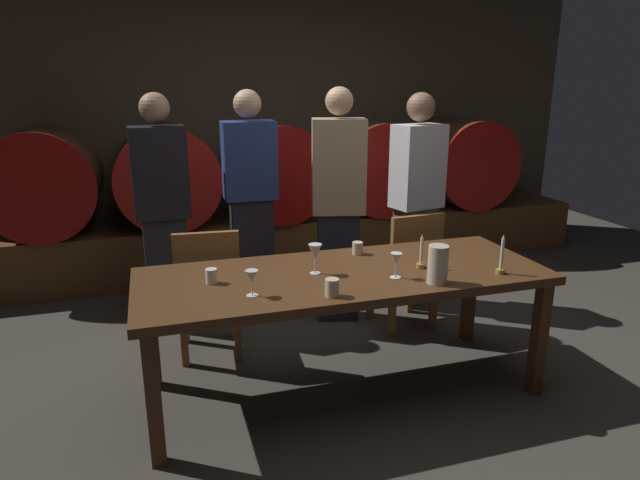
% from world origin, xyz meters
% --- Properties ---
extents(ground_plane, '(8.98, 8.98, 0.00)m').
position_xyz_m(ground_plane, '(0.00, 0.00, 0.00)').
color(ground_plane, '#3F3A33').
extents(back_wall, '(6.91, 0.24, 2.98)m').
position_xyz_m(back_wall, '(0.00, 2.78, 1.49)').
color(back_wall, brown).
rests_on(back_wall, ground).
extents(barrel_shelf, '(6.21, 0.90, 0.50)m').
position_xyz_m(barrel_shelf, '(0.00, 2.23, 0.25)').
color(barrel_shelf, brown).
rests_on(barrel_shelf, ground).
extents(wine_barrel_far_left, '(0.89, 0.95, 0.89)m').
position_xyz_m(wine_barrel_far_left, '(-1.99, 2.23, 0.94)').
color(wine_barrel_far_left, brown).
rests_on(wine_barrel_far_left, barrel_shelf).
extents(wine_barrel_left, '(0.89, 0.95, 0.89)m').
position_xyz_m(wine_barrel_left, '(-0.99, 2.23, 0.94)').
color(wine_barrel_left, brown).
rests_on(wine_barrel_left, barrel_shelf).
extents(wine_barrel_center, '(0.89, 0.95, 0.89)m').
position_xyz_m(wine_barrel_center, '(-0.02, 2.23, 0.94)').
color(wine_barrel_center, brown).
rests_on(wine_barrel_center, barrel_shelf).
extents(wine_barrel_right, '(0.89, 0.95, 0.89)m').
position_xyz_m(wine_barrel_right, '(0.98, 2.23, 0.94)').
color(wine_barrel_right, brown).
rests_on(wine_barrel_right, barrel_shelf).
extents(wine_barrel_far_right, '(0.89, 0.95, 0.89)m').
position_xyz_m(wine_barrel_far_right, '(1.99, 2.23, 0.94)').
color(wine_barrel_far_right, '#513319').
rests_on(wine_barrel_far_right, barrel_shelf).
extents(dining_table, '(2.27, 0.85, 0.74)m').
position_xyz_m(dining_table, '(-0.15, -0.19, 0.67)').
color(dining_table, '#4C2D16').
rests_on(dining_table, ground).
extents(chair_left, '(0.43, 0.43, 0.88)m').
position_xyz_m(chair_left, '(-0.84, 0.46, 0.49)').
color(chair_left, brown).
rests_on(chair_left, ground).
extents(chair_right, '(0.43, 0.43, 0.88)m').
position_xyz_m(chair_right, '(0.58, 0.47, 0.49)').
color(chair_right, brown).
rests_on(chair_right, ground).
extents(guest_far_left, '(0.39, 0.25, 1.69)m').
position_xyz_m(guest_far_left, '(-1.07, 1.08, 0.87)').
color(guest_far_left, black).
rests_on(guest_far_left, ground).
extents(guest_center_left, '(0.38, 0.25, 1.71)m').
position_xyz_m(guest_center_left, '(-0.44, 1.05, 0.87)').
color(guest_center_left, black).
rests_on(guest_center_left, ground).
extents(guest_center_right, '(0.43, 0.33, 1.72)m').
position_xyz_m(guest_center_right, '(0.16, 0.81, 0.88)').
color(guest_center_right, black).
rests_on(guest_center_right, ground).
extents(guest_far_right, '(0.42, 0.32, 1.68)m').
position_xyz_m(guest_far_right, '(0.85, 0.91, 0.86)').
color(guest_far_right, brown).
rests_on(guest_far_right, ground).
extents(candle_left, '(0.05, 0.05, 0.20)m').
position_xyz_m(candle_left, '(0.30, -0.25, 0.79)').
color(candle_left, olive).
rests_on(candle_left, dining_table).
extents(candle_right, '(0.05, 0.05, 0.23)m').
position_xyz_m(candle_right, '(0.68, -0.47, 0.80)').
color(candle_right, olive).
rests_on(candle_right, dining_table).
extents(pitcher, '(0.11, 0.11, 0.21)m').
position_xyz_m(pitcher, '(0.27, -0.50, 0.84)').
color(pitcher, beige).
rests_on(pitcher, dining_table).
extents(wine_glass_left, '(0.07, 0.07, 0.13)m').
position_xyz_m(wine_glass_left, '(-0.70, -0.39, 0.83)').
color(wine_glass_left, silver).
rests_on(wine_glass_left, dining_table).
extents(wine_glass_center, '(0.07, 0.07, 0.17)m').
position_xyz_m(wine_glass_center, '(-0.30, -0.17, 0.86)').
color(wine_glass_center, white).
rests_on(wine_glass_center, dining_table).
extents(wine_glass_right, '(0.06, 0.06, 0.14)m').
position_xyz_m(wine_glass_right, '(0.09, -0.36, 0.84)').
color(wine_glass_right, silver).
rests_on(wine_glass_right, dining_table).
extents(cup_left, '(0.06, 0.06, 0.08)m').
position_xyz_m(cup_left, '(-0.87, -0.15, 0.78)').
color(cup_left, white).
rests_on(cup_left, dining_table).
extents(cup_center, '(0.07, 0.07, 0.09)m').
position_xyz_m(cup_center, '(-0.32, -0.51, 0.78)').
color(cup_center, beige).
rests_on(cup_center, dining_table).
extents(cup_right, '(0.07, 0.07, 0.08)m').
position_xyz_m(cup_right, '(0.05, 0.10, 0.77)').
color(cup_right, beige).
rests_on(cup_right, dining_table).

